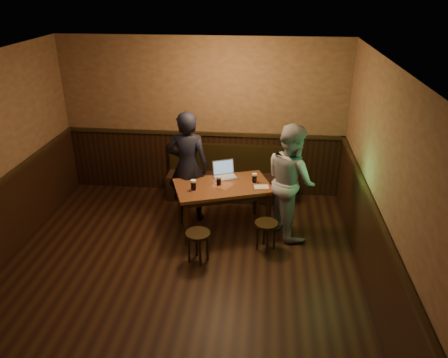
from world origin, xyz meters
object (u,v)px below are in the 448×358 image
Objects in this scene: stool_right at (266,228)px; pint_right at (254,178)px; bench at (229,181)px; person_grey at (291,181)px; pint_mid at (219,181)px; person_suit at (188,167)px; laptop at (224,173)px; pub_table at (223,191)px; pint_left at (193,185)px; stool_left at (198,238)px.

pint_right is at bearing 107.47° from stool_right.
bench is 14.20× the size of pint_right.
pint_mid is at bearing 64.00° from person_grey.
person_suit reaches higher than pint_right.
laptop is (-0.48, 0.19, -0.01)m from pint_right.
laptop is (-0.01, 0.32, 0.17)m from pub_table.
pint_mid is 0.34× the size of laptop.
bench is 1.21m from pint_right.
person_grey is at bearing 9.06° from pint_left.
person_grey is (1.02, 0.01, 0.22)m from pub_table.
pub_table is 11.00× the size of pint_mid.
person_grey is at bearing -12.88° from pint_right.
stool_right is 2.94× the size of pint_right.
pint_mid is 0.08× the size of person_grey.
pub_table is at bearing 63.41° from person_grey.
pub_table reaches higher than stool_right.
pint_right reaches higher than pint_mid.
pint_mid is (-0.06, -1.13, 0.53)m from bench.
bench is 2.04m from stool_left.
person_suit is (-0.53, 0.31, 0.08)m from pint_mid.
pint_mid is (-0.06, -0.01, 0.17)m from pub_table.
pint_left is 1.09× the size of pint_right.
stool_left is 1.03× the size of stool_right.
pint_mid reaches higher than stool_right.
pint_left is 0.41m from pint_mid.
laptop is at bearing 158.58° from pint_right.
stool_left is at bearing 98.72° from person_grey.
laptop is at bearing 52.94° from pint_left.
pint_left is at bearing -150.21° from laptop.
bench is at bearing 116.04° from pint_right.
stool_left is at bearing -97.06° from bench.
laptop is (-0.69, 0.85, 0.47)m from stool_right.
pint_left reaches higher than stool_left.
pub_table is at bearing 11.14° from pint_mid.
bench is 1.50m from pint_left.
bench is at bearing 70.44° from pub_table.
stool_right is (0.94, 0.39, -0.01)m from stool_left.
stool_right is 0.82m from person_grey.
pint_left is at bearing -171.74° from pub_table.
person_suit is at bearing 133.44° from pub_table.
stool_left is 3.02× the size of pint_right.
bench is at bearing 112.71° from stool_right.
pint_mid is at bearing 145.41° from stool_right.
pint_mid is 0.56m from pint_right.
stool_left is 3.16× the size of pint_mid.
bench is 4.82× the size of stool_right.
stool_right is 0.84m from pint_right.
stool_left is 1.36m from pint_right.
bench is 1.24× the size of person_grey.
pint_left is 0.09× the size of person_suit.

